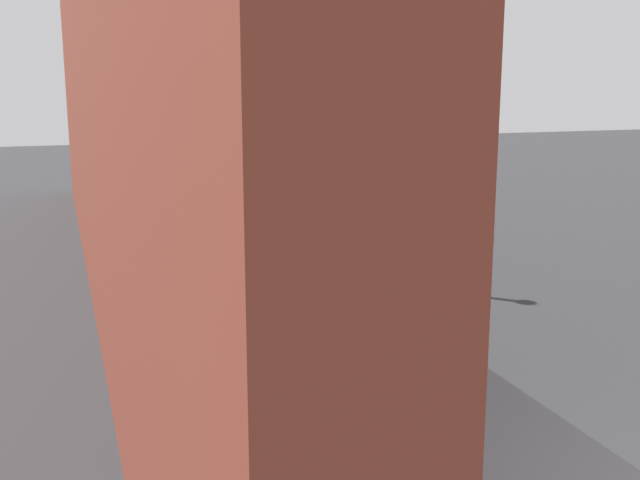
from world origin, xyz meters
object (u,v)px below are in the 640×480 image
at_px(bicycle_by_door, 188,297).
at_px(bicycle_mid_rack, 211,315).
at_px(bicycle_end_of_row, 226,341).
at_px(bicycle_leaning_wall, 242,367).
at_px(bicycle_beside_lamp, 254,404).
at_px(bicycle_nearest_sign, 177,279).
at_px(street_lamp, 324,95).
at_px(pedestrian_crossing_street, 336,239).

bearing_deg(bicycle_by_door, bicycle_mid_rack, -171.19).
bearing_deg(bicycle_end_of_row, bicycle_leaning_wall, 179.55).
bearing_deg(bicycle_leaning_wall, bicycle_end_of_row, -0.45).
relative_size(bicycle_beside_lamp, bicycle_nearest_sign, 1.00).
bearing_deg(bicycle_end_of_row, street_lamp, -31.51).
height_order(bicycle_beside_lamp, bicycle_nearest_sign, same).
distance_m(bicycle_end_of_row, street_lamp, 5.47).
relative_size(bicycle_mid_rack, pedestrian_crossing_street, 1.02).
xyz_separation_m(bicycle_end_of_row, bicycle_nearest_sign, (2.84, 0.11, 0.00)).
relative_size(bicycle_by_door, bicycle_nearest_sign, 1.00).
xyz_separation_m(bicycle_beside_lamp, bicycle_leaning_wall, (0.91, -0.10, 0.00)).
bearing_deg(pedestrian_crossing_street, bicycle_beside_lamp, 150.03).
distance_m(bicycle_leaning_wall, bicycle_mid_rack, 1.84).
xyz_separation_m(bicycle_mid_rack, pedestrian_crossing_street, (0.78, -1.90, 0.66)).
bearing_deg(bicycle_nearest_sign, pedestrian_crossing_street, -117.31).
bearing_deg(bicycle_end_of_row, bicycle_beside_lamp, 176.39).
relative_size(bicycle_end_of_row, street_lamp, 0.35).
bearing_deg(bicycle_by_door, bicycle_beside_lamp, 179.96).
xyz_separation_m(bicycle_leaning_wall, pedestrian_crossing_street, (2.62, -1.93, 0.66)).
height_order(bicycle_nearest_sign, street_lamp, street_lamp).
height_order(bicycle_beside_lamp, pedestrian_crossing_street, pedestrian_crossing_street).
height_order(bicycle_end_of_row, bicycle_mid_rack, same).
height_order(bicycle_end_of_row, pedestrian_crossing_street, pedestrian_crossing_street).
distance_m(bicycle_mid_rack, street_lamp, 4.73).
relative_size(bicycle_beside_lamp, bicycle_leaning_wall, 1.00).
xyz_separation_m(bicycle_by_door, bicycle_nearest_sign, (0.96, 0.01, 0.00)).
bearing_deg(bicycle_end_of_row, bicycle_nearest_sign, 2.31).
bearing_deg(bicycle_nearest_sign, bicycle_beside_lamp, -179.94).
distance_m(bicycle_end_of_row, bicycle_by_door, 1.89).
distance_m(bicycle_leaning_wall, bicycle_by_door, 2.71).
relative_size(pedestrian_crossing_street, street_lamp, 0.35).
height_order(bicycle_leaning_wall, bicycle_mid_rack, same).
distance_m(bicycle_mid_rack, bicycle_by_door, 0.88).
bearing_deg(bicycle_beside_lamp, pedestrian_crossing_street, -29.97).
xyz_separation_m(bicycle_beside_lamp, bicycle_mid_rack, (2.75, -0.14, 0.00)).
distance_m(bicycle_mid_rack, bicycle_nearest_sign, 1.84).
xyz_separation_m(bicycle_leaning_wall, bicycle_nearest_sign, (3.67, 0.11, 0.00)).
xyz_separation_m(bicycle_leaning_wall, bicycle_by_door, (2.71, 0.10, 0.00)).
relative_size(bicycle_by_door, pedestrian_crossing_street, 1.03).
bearing_deg(pedestrian_crossing_street, bicycle_mid_rack, 112.37).
xyz_separation_m(bicycle_leaning_wall, bicycle_mid_rack, (1.84, -0.03, 0.00)).
bearing_deg(bicycle_leaning_wall, street_lamp, -27.11).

